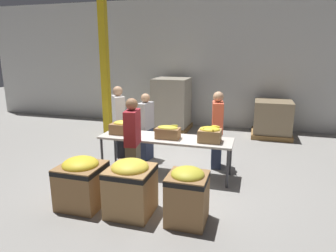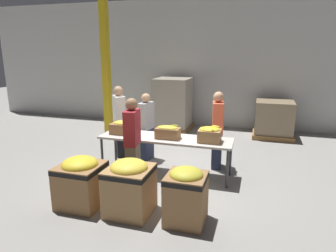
% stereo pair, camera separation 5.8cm
% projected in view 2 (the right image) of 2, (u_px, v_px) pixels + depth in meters
% --- Properties ---
extents(ground_plane, '(30.00, 30.00, 0.00)m').
position_uv_depth(ground_plane, '(166.00, 174.00, 6.02)').
color(ground_plane, gray).
extents(wall_back, '(16.00, 0.08, 4.00)m').
position_uv_depth(wall_back, '(206.00, 64.00, 9.49)').
color(wall_back, silver).
rests_on(wall_back, ground_plane).
extents(sorting_table, '(2.60, 0.71, 0.76)m').
position_uv_depth(sorting_table, '(165.00, 140.00, 5.85)').
color(sorting_table, beige).
rests_on(sorting_table, ground_plane).
extents(banana_box_0, '(0.48, 0.33, 0.27)m').
position_uv_depth(banana_box_0, '(123.00, 127.00, 6.07)').
color(banana_box_0, olive).
rests_on(banana_box_0, sorting_table).
extents(banana_box_1, '(0.45, 0.26, 0.27)m').
position_uv_depth(banana_box_1, '(168.00, 132.00, 5.74)').
color(banana_box_1, olive).
rests_on(banana_box_1, sorting_table).
extents(banana_box_2, '(0.41, 0.33, 0.31)m').
position_uv_depth(banana_box_2, '(210.00, 134.00, 5.51)').
color(banana_box_2, '#A37A4C').
rests_on(banana_box_2, sorting_table).
extents(volunteer_0, '(0.28, 0.46, 1.61)m').
position_uv_depth(volunteer_0, '(217.00, 131.00, 6.19)').
color(volunteer_0, '#2D3856').
rests_on(volunteer_0, ground_plane).
extents(volunteer_1, '(0.27, 0.43, 1.51)m').
position_uv_depth(volunteer_1, '(146.00, 127.00, 6.66)').
color(volunteer_1, '#2D3856').
rests_on(volunteer_1, ground_plane).
extents(volunteer_2, '(0.44, 0.48, 1.64)m').
position_uv_depth(volunteer_2, '(120.00, 122.00, 6.86)').
color(volunteer_2, black).
rests_on(volunteer_2, ground_plane).
extents(volunteer_3, '(0.28, 0.46, 1.60)m').
position_uv_depth(volunteer_3, '(133.00, 142.00, 5.39)').
color(volunteer_3, '#6B604C').
rests_on(volunteer_3, ground_plane).
extents(donation_bin_0, '(0.66, 0.66, 0.81)m').
position_uv_depth(donation_bin_0, '(81.00, 180.00, 4.71)').
color(donation_bin_0, olive).
rests_on(donation_bin_0, ground_plane).
extents(donation_bin_1, '(0.66, 0.66, 0.85)m').
position_uv_depth(donation_bin_1, '(130.00, 185.00, 4.46)').
color(donation_bin_1, '#A37A4C').
rests_on(donation_bin_1, ground_plane).
extents(donation_bin_2, '(0.56, 0.56, 0.83)m').
position_uv_depth(donation_bin_2, '(186.00, 194.00, 4.22)').
color(donation_bin_2, olive).
rests_on(donation_bin_2, ground_plane).
extents(support_pillar, '(0.20, 0.20, 4.00)m').
position_uv_depth(support_pillar, '(106.00, 66.00, 8.36)').
color(support_pillar, gold).
rests_on(support_pillar, ground_plane).
extents(pallet_stack_0, '(1.11, 1.11, 1.03)m').
position_uv_depth(pallet_stack_0, '(274.00, 119.00, 8.52)').
color(pallet_stack_0, olive).
rests_on(pallet_stack_0, ground_plane).
extents(pallet_stack_1, '(1.12, 1.12, 1.60)m').
position_uv_depth(pallet_stack_1, '(173.00, 105.00, 9.23)').
color(pallet_stack_1, olive).
rests_on(pallet_stack_1, ground_plane).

